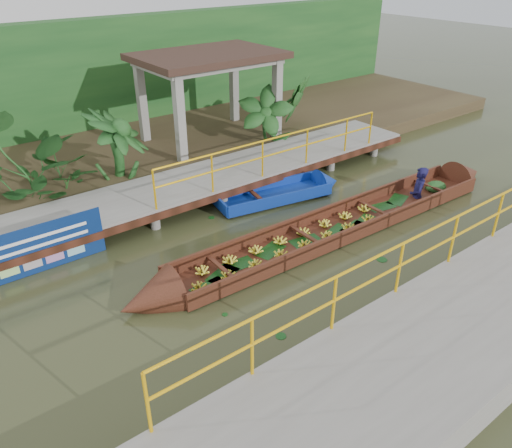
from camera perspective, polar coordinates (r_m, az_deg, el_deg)
ground at (r=10.89m, az=-0.07°, el=-4.40°), size 80.00×80.00×0.00m
land_strip at (r=16.75m, az=-16.05°, el=7.68°), size 30.00×8.00×0.45m
far_dock at (r=13.21m, az=-9.12°, el=3.92°), size 16.00×2.06×1.66m
near_dock at (r=9.17m, az=21.84°, el=-11.86°), size 18.00×2.40×1.73m
pavilion at (r=16.30m, az=-5.47°, el=17.61°), size 4.40×3.00×3.00m
foliage_backdrop at (r=18.52m, az=-19.97°, el=14.86°), size 30.00×0.80×4.00m
vendor_boat at (r=12.29m, az=10.45°, el=0.44°), size 11.28×1.46×2.17m
moored_blue_boat at (r=13.88m, az=5.15°, el=3.99°), size 3.77×1.56×0.87m
blue_banner at (r=11.20m, az=-25.32°, el=-3.13°), size 3.47×0.04×1.08m
tropical_plants at (r=14.12m, az=-16.76°, el=8.30°), size 14.35×1.35×1.69m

